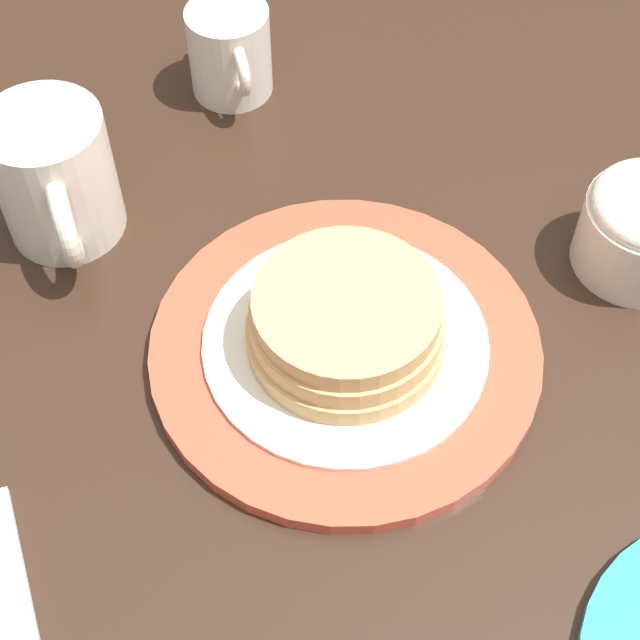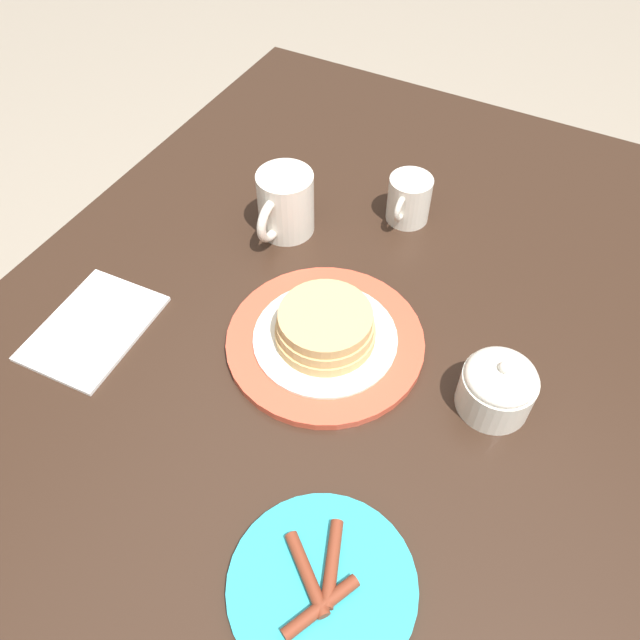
# 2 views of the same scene
# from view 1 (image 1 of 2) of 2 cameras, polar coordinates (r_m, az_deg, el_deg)

# --- Properties ---
(dining_table) EXTENTS (1.40, 1.07, 0.75)m
(dining_table) POSITION_cam_1_polar(r_m,az_deg,el_deg) (0.77, 4.99, -6.31)
(dining_table) COLOR #332116
(dining_table) RESTS_ON ground_plane
(pancake_plate) EXTENTS (0.27, 0.27, 0.06)m
(pancake_plate) POSITION_cam_1_polar(r_m,az_deg,el_deg) (0.66, 1.50, -0.95)
(pancake_plate) COLOR #DB5138
(pancake_plate) RESTS_ON dining_table
(coffee_mug) EXTENTS (0.12, 0.09, 0.10)m
(coffee_mug) POSITION_cam_1_polar(r_m,az_deg,el_deg) (0.74, -15.15, 7.98)
(coffee_mug) COLOR silver
(coffee_mug) RESTS_ON dining_table
(creamer_pitcher) EXTENTS (0.10, 0.07, 0.08)m
(creamer_pitcher) POSITION_cam_1_polar(r_m,az_deg,el_deg) (0.85, -5.29, 15.44)
(creamer_pitcher) COLOR silver
(creamer_pitcher) RESTS_ON dining_table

